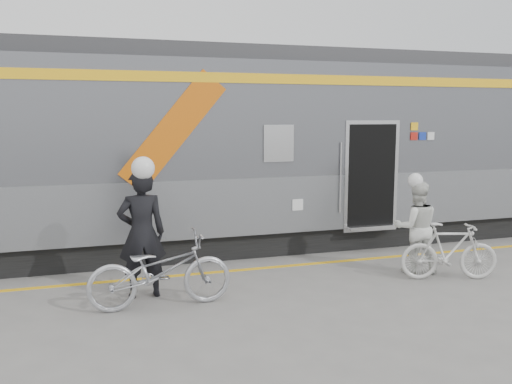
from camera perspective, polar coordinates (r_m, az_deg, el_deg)
name	(u,v)px	position (r m, az deg, el deg)	size (l,w,h in m)	color
ground	(322,306)	(8.17, 6.93, -11.86)	(90.00, 90.00, 0.00)	slate
train	(247,149)	(11.68, -1.00, 4.54)	(24.00, 3.17, 4.10)	black
safety_strip	(274,267)	(10.07, 1.86, -7.90)	(24.00, 0.12, 0.01)	yellow
man	(142,233)	(8.45, -11.94, -4.30)	(0.72, 0.48, 1.99)	black
bicycle_left	(160,271)	(8.05, -10.04, -8.15)	(0.73, 2.08, 1.09)	#B1B3BA
woman	(416,227)	(9.98, 16.49, -3.59)	(0.79, 0.62, 1.63)	silver
bicycle_right	(449,251)	(9.79, 19.68, -5.89)	(0.46, 1.64, 0.99)	beige
helmet_man	(139,157)	(8.28, -12.18, 3.60)	(0.34, 0.34, 0.34)	white
helmet_woman	(418,174)	(9.84, 16.71, 1.81)	(0.26, 0.26, 0.26)	white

